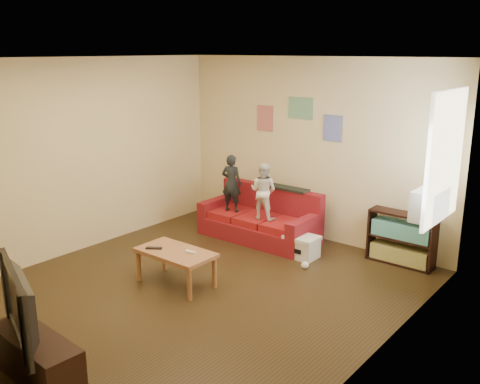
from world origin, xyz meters
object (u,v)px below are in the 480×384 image
Objects in this scene: sofa at (261,221)px; tv_stand at (36,357)px; file_box at (302,246)px; coffee_table at (176,256)px; television at (30,302)px; child_a at (232,183)px; child_b at (263,191)px; bookshelf at (401,241)px.

tv_stand is at bearing -81.63° from sofa.
file_box is 3.86m from tv_stand.
television is (0.43, -2.13, 0.35)m from coffee_table.
file_box is at bearing 160.94° from child_a.
child_b is at bearing 166.26° from child_a.
sofa reaches higher than tv_stand.
child_a is 2.62m from bookshelf.
tv_stand is (1.06, -3.97, -0.62)m from child_a.
file_box is at bearing -17.61° from sofa.
sofa reaches higher than file_box.
child_a is 1.00× the size of bookshelf.
television is at bearing 0.00° from tv_stand.
coffee_table is at bearing 121.97° from television.
bookshelf is 0.78× the size of television.
child_a is 1.05× the size of child_b.
child_b is at bearing 170.55° from file_box.
tv_stand is (-1.46, -4.48, -0.12)m from bookshelf.
sofa is at bearing 119.02° from television.
bookshelf is at bearing -173.51° from child_b.
coffee_table is (0.63, -1.84, -0.45)m from child_a.
bookshelf is 1.33m from file_box.
child_a is 0.78× the size of television.
sofa is 4.18m from tv_stand.
child_a reaches higher than bookshelf.
sofa is 4.00× the size of file_box.
coffee_table is 3.01m from bookshelf.
child_b is (0.15, -0.16, 0.53)m from sofa.
bookshelf is (2.52, 0.51, -0.50)m from child_a.
child_b reaches higher than sofa.
child_a reaches higher than tv_stand.
bookshelf is 0.84× the size of tv_stand.
tv_stand is at bearing -78.69° from coffee_table.
coffee_table is 2.20m from television.
sofa is at bearing 162.39° from file_box.
sofa reaches higher than bookshelf.
sofa is 0.96m from file_box.
child_b is 1.88× the size of file_box.
sofa is at bearing -55.88° from child_b.
television is (0.61, -4.13, 0.46)m from sofa.
child_a reaches higher than television.
television is at bearing -78.69° from coffee_table.
sofa is at bearing -174.07° from child_a.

